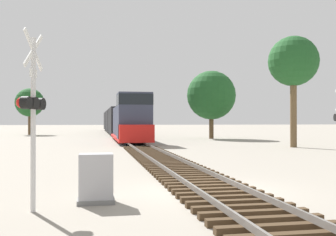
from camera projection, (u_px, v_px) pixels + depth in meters
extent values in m
plane|color=gray|center=(211.00, 191.00, 12.10)|extent=(400.00, 400.00, 0.00)
cube|color=#42301E|center=(278.00, 228.00, 7.68)|extent=(2.60, 0.22, 0.16)
cube|color=#42301E|center=(265.00, 220.00, 8.27)|extent=(2.60, 0.22, 0.16)
cube|color=#42301E|center=(254.00, 214.00, 8.86)|extent=(2.60, 0.22, 0.16)
cube|color=#42301E|center=(244.00, 208.00, 9.45)|extent=(2.60, 0.22, 0.16)
cube|color=#42301E|center=(235.00, 203.00, 10.03)|extent=(2.60, 0.22, 0.16)
cube|color=#42301E|center=(227.00, 198.00, 10.62)|extent=(2.60, 0.22, 0.16)
cube|color=#42301E|center=(220.00, 194.00, 11.21)|extent=(2.60, 0.22, 0.16)
cube|color=#42301E|center=(214.00, 191.00, 11.80)|extent=(2.60, 0.22, 0.16)
cube|color=#42301E|center=(208.00, 187.00, 12.39)|extent=(2.60, 0.22, 0.16)
cube|color=#42301E|center=(203.00, 184.00, 12.98)|extent=(2.60, 0.22, 0.16)
cube|color=#42301E|center=(199.00, 181.00, 13.57)|extent=(2.60, 0.22, 0.16)
cube|color=#42301E|center=(194.00, 179.00, 14.16)|extent=(2.60, 0.22, 0.16)
cube|color=#42301E|center=(190.00, 177.00, 14.75)|extent=(2.60, 0.22, 0.16)
cube|color=#42301E|center=(187.00, 174.00, 15.34)|extent=(2.60, 0.22, 0.16)
cube|color=#42301E|center=(183.00, 172.00, 15.93)|extent=(2.60, 0.22, 0.16)
cube|color=#42301E|center=(180.00, 171.00, 16.52)|extent=(2.60, 0.22, 0.16)
cube|color=#42301E|center=(177.00, 169.00, 17.11)|extent=(2.60, 0.22, 0.16)
cube|color=#42301E|center=(174.00, 167.00, 17.70)|extent=(2.60, 0.22, 0.16)
cube|color=#42301E|center=(172.00, 166.00, 18.29)|extent=(2.60, 0.22, 0.16)
cube|color=#42301E|center=(169.00, 164.00, 18.88)|extent=(2.60, 0.22, 0.16)
cube|color=#42301E|center=(167.00, 163.00, 19.47)|extent=(2.60, 0.22, 0.16)
cube|color=#42301E|center=(165.00, 162.00, 20.06)|extent=(2.60, 0.22, 0.16)
cube|color=#42301E|center=(163.00, 161.00, 20.65)|extent=(2.60, 0.22, 0.16)
cube|color=#42301E|center=(161.00, 160.00, 21.24)|extent=(2.60, 0.22, 0.16)
cube|color=#42301E|center=(159.00, 159.00, 21.83)|extent=(2.60, 0.22, 0.16)
cube|color=#42301E|center=(158.00, 158.00, 22.42)|extent=(2.60, 0.22, 0.16)
cube|color=#42301E|center=(156.00, 157.00, 23.01)|extent=(2.60, 0.22, 0.16)
cube|color=#42301E|center=(154.00, 156.00, 23.60)|extent=(2.60, 0.22, 0.16)
cube|color=#42301E|center=(153.00, 155.00, 24.19)|extent=(2.60, 0.22, 0.16)
cube|color=#42301E|center=(152.00, 154.00, 24.78)|extent=(2.60, 0.22, 0.16)
cube|color=#42301E|center=(150.00, 153.00, 25.37)|extent=(2.60, 0.22, 0.16)
cube|color=#42301E|center=(149.00, 153.00, 25.96)|extent=(2.60, 0.22, 0.16)
cube|color=#42301E|center=(148.00, 152.00, 26.55)|extent=(2.60, 0.22, 0.16)
cube|color=#42301E|center=(147.00, 151.00, 27.14)|extent=(2.60, 0.22, 0.16)
cube|color=#42301E|center=(146.00, 150.00, 27.73)|extent=(2.60, 0.22, 0.16)
cube|color=#42301E|center=(144.00, 150.00, 28.32)|extent=(2.60, 0.22, 0.16)
cube|color=#42301E|center=(143.00, 149.00, 28.91)|extent=(2.60, 0.22, 0.16)
cube|color=#42301E|center=(143.00, 149.00, 29.50)|extent=(2.60, 0.22, 0.16)
cube|color=#42301E|center=(142.00, 148.00, 30.09)|extent=(2.60, 0.22, 0.16)
cube|color=#42301E|center=(141.00, 148.00, 30.68)|extent=(2.60, 0.22, 0.16)
cube|color=#42301E|center=(140.00, 147.00, 31.27)|extent=(2.60, 0.22, 0.16)
cube|color=slate|center=(189.00, 185.00, 11.97)|extent=(0.07, 160.00, 0.15)
cube|color=slate|center=(233.00, 183.00, 12.23)|extent=(0.07, 160.00, 0.15)
cube|color=#33384C|center=(127.00, 122.00, 43.93)|extent=(2.55, 11.75, 3.43)
cube|color=#33384C|center=(134.00, 117.00, 35.85)|extent=(3.00, 3.69, 4.40)
cube|color=black|center=(134.00, 100.00, 35.86)|extent=(3.03, 3.73, 0.97)
cube|color=red|center=(136.00, 133.00, 34.03)|extent=(3.00, 1.68, 1.54)
cube|color=red|center=(129.00, 137.00, 41.45)|extent=(3.06, 16.44, 0.24)
cube|color=black|center=(134.00, 139.00, 36.09)|extent=(1.58, 2.20, 1.00)
cube|color=black|center=(125.00, 135.00, 46.81)|extent=(1.58, 2.20, 1.00)
cube|color=black|center=(119.00, 121.00, 57.68)|extent=(2.85, 13.55, 3.75)
cube|color=black|center=(121.00, 134.00, 53.34)|extent=(1.58, 2.20, 0.90)
cube|color=black|center=(117.00, 132.00, 61.99)|extent=(1.58, 2.20, 0.90)
cube|color=black|center=(114.00, 121.00, 72.31)|extent=(2.85, 13.55, 3.75)
cube|color=black|center=(115.00, 131.00, 67.97)|extent=(1.58, 2.20, 0.90)
cube|color=black|center=(113.00, 130.00, 76.63)|extent=(1.58, 2.20, 0.90)
cube|color=black|center=(111.00, 121.00, 86.94)|extent=(2.85, 13.55, 3.75)
cube|color=black|center=(112.00, 129.00, 82.60)|extent=(1.58, 2.20, 0.90)
cube|color=black|center=(110.00, 128.00, 91.26)|extent=(1.58, 2.20, 0.90)
cylinder|color=silver|center=(33.00, 125.00, 9.39)|extent=(0.12, 0.12, 4.18)
cube|color=white|center=(33.00, 50.00, 9.40)|extent=(0.33, 0.89, 0.93)
cube|color=white|center=(33.00, 50.00, 9.40)|extent=(0.33, 0.89, 0.93)
cube|color=black|center=(33.00, 103.00, 9.40)|extent=(0.34, 0.83, 0.06)
cylinder|color=black|center=(40.00, 104.00, 9.74)|extent=(0.27, 0.34, 0.30)
sphere|color=red|center=(36.00, 104.00, 9.76)|extent=(0.26, 0.26, 0.26)
cylinder|color=black|center=(33.00, 103.00, 9.40)|extent=(0.27, 0.34, 0.30)
sphere|color=red|center=(29.00, 103.00, 9.41)|extent=(0.26, 0.26, 0.26)
cylinder|color=black|center=(26.00, 103.00, 9.05)|extent=(0.27, 0.34, 0.30)
sphere|color=red|center=(22.00, 103.00, 9.06)|extent=(0.26, 0.26, 0.26)
cube|color=white|center=(33.00, 73.00, 9.40)|extent=(0.13, 0.31, 0.20)
cube|color=slate|center=(96.00, 201.00, 10.39)|extent=(0.97, 0.69, 0.12)
cube|color=#ADADB2|center=(96.00, 176.00, 10.39)|extent=(0.88, 0.63, 1.19)
cylinder|color=brown|center=(293.00, 112.00, 32.30)|extent=(0.54, 0.54, 5.87)
sphere|color=#1E5123|center=(293.00, 61.00, 32.33)|extent=(4.11, 4.11, 4.11)
cylinder|color=brown|center=(211.00, 124.00, 47.78)|extent=(0.55, 0.55, 3.52)
sphere|color=#1E5123|center=(211.00, 95.00, 47.81)|extent=(5.94, 5.94, 5.94)
cylinder|color=brown|center=(30.00, 123.00, 61.07)|extent=(0.46, 0.46, 3.71)
sphere|color=#1E5123|center=(30.00, 102.00, 61.09)|extent=(4.42, 4.42, 4.42)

